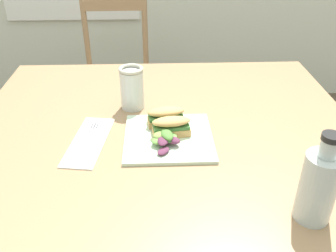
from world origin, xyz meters
The scene contains 10 objects.
dining_table centered at (0.02, 0.16, 0.62)m, with size 1.19×1.03×0.74m.
chair_wooden_far centered at (-0.23, 1.16, 0.45)m, with size 0.41×0.41×0.87m.
plate_lunch centered at (0.03, 0.09, 0.74)m, with size 0.25×0.25×0.01m, color beige.
sandwich_half_front centered at (0.04, 0.10, 0.78)m, with size 0.12×0.07×0.06m.
sandwich_half_back centered at (0.02, 0.16, 0.78)m, with size 0.12×0.07×0.06m.
salad_mixed_greens centered at (0.02, 0.06, 0.77)m, with size 0.09×0.13×0.04m.
napkin_folded centered at (-0.20, 0.09, 0.74)m, with size 0.09×0.26×0.00m, color white.
fork_on_napkin centered at (-0.20, 0.10, 0.75)m, with size 0.04×0.19×0.00m.
bottle_cold_brew centered at (0.33, -0.23, 0.82)m, with size 0.08×0.08×0.21m.
mason_jar_iced_tea centered at (-0.08, 0.29, 0.80)m, with size 0.08×0.08×0.14m.
Camera 1 is at (-0.01, -0.80, 1.33)m, focal length 39.37 mm.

